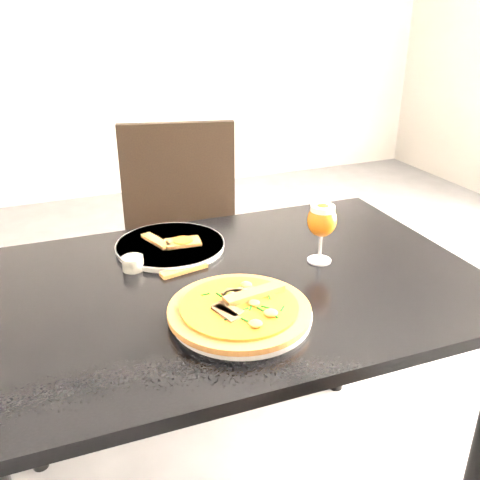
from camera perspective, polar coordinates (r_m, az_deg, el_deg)
name	(u,v)px	position (r m, az deg, el deg)	size (l,w,h in m)	color
dining_table	(234,312)	(1.34, -0.64, -7.67)	(1.22, 0.83, 0.75)	black
chair_far	(183,247)	(1.99, -6.14, -0.72)	(0.54, 0.54, 0.97)	black
plate_main	(241,315)	(1.15, 0.13, -8.00)	(0.30, 0.30, 0.02)	white
pizza	(240,309)	(1.13, -0.03, -7.33)	(0.30, 0.30, 0.03)	brown
plate_second	(170,246)	(1.47, -7.43, -0.60)	(0.29, 0.29, 0.02)	white
crust_scraps	(174,242)	(1.46, -7.05, -0.16)	(0.15, 0.13, 0.01)	brown
loose_crust	(184,270)	(1.34, -5.99, -3.17)	(0.12, 0.03, 0.01)	brown
sauce_cup	(133,263)	(1.36, -11.37, -2.39)	(0.05, 0.05, 0.04)	silver
beer_glass	(322,221)	(1.36, 8.73, 2.05)	(0.08, 0.08, 0.16)	silver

